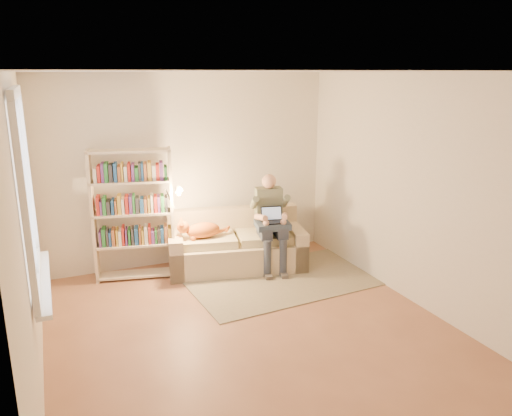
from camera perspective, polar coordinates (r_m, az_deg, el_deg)
name	(u,v)px	position (r m, az deg, el deg)	size (l,w,h in m)	color
floor	(252,331)	(5.32, -0.44, -13.91)	(4.50, 4.50, 0.00)	#905C41
ceiling	(252,71)	(4.65, -0.51, 15.35)	(4.00, 4.50, 0.02)	white
wall_left	(26,236)	(4.48, -24.82, -2.94)	(0.02, 4.50, 2.60)	silver
wall_right	(417,192)	(5.86, 17.88, 1.77)	(0.02, 4.50, 2.60)	silver
wall_back	(189,170)	(6.90, -7.70, 4.31)	(4.00, 0.02, 2.60)	silver
wall_front	(404,308)	(3.00, 16.60, -10.91)	(4.00, 0.02, 2.60)	silver
window	(32,220)	(4.65, -24.23, -1.28)	(0.12, 1.52, 1.69)	white
sofa	(236,247)	(6.84, -2.32, -4.51)	(1.95, 1.18, 0.77)	#C9B48E
person	(270,217)	(6.65, 1.67, -1.04)	(0.45, 0.62, 1.29)	slate
cat	(203,230)	(6.58, -6.02, -2.46)	(0.70, 0.33, 0.25)	orange
blanket	(268,225)	(6.55, 1.41, -1.94)	(0.44, 0.36, 0.08)	#2C3A4D
laptop	(268,218)	(6.53, 1.40, -1.17)	(0.32, 0.30, 0.24)	black
bookshelf	(133,208)	(6.48, -13.87, -0.03)	(1.11, 0.53, 1.69)	beige
rug	(283,280)	(6.49, 3.16, -8.25)	(2.38, 1.41, 0.01)	gray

